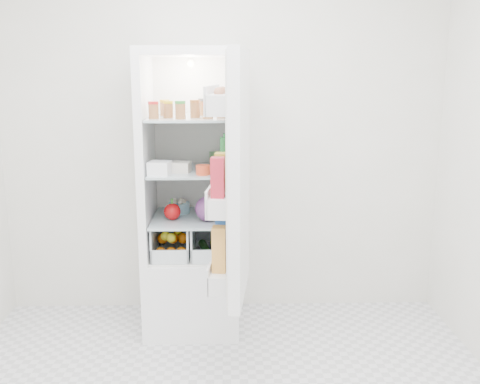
{
  "coord_description": "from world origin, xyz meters",
  "views": [
    {
      "loc": [
        0.03,
        -2.13,
        1.65
      ],
      "look_at": [
        0.11,
        0.95,
        0.96
      ],
      "focal_mm": 40.0,
      "sensor_mm": 36.0,
      "label": 1
    }
  ],
  "objects_px": {
    "red_cabbage": "(208,209)",
    "fridge_door": "(234,182)",
    "mushroom_bowl": "(179,208)",
    "refrigerator": "(192,227)"
  },
  "relations": [
    {
      "from": "refrigerator",
      "to": "fridge_door",
      "type": "bearing_deg",
      "value": -67.28
    },
    {
      "from": "red_cabbage",
      "to": "mushroom_bowl",
      "type": "height_order",
      "value": "red_cabbage"
    },
    {
      "from": "red_cabbage",
      "to": "fridge_door",
      "type": "distance_m",
      "value": 0.57
    },
    {
      "from": "red_cabbage",
      "to": "fridge_door",
      "type": "xyz_separation_m",
      "value": [
        0.16,
        -0.48,
        0.27
      ]
    },
    {
      "from": "red_cabbage",
      "to": "mushroom_bowl",
      "type": "xyz_separation_m",
      "value": [
        -0.2,
        0.21,
        -0.05
      ]
    },
    {
      "from": "mushroom_bowl",
      "to": "fridge_door",
      "type": "distance_m",
      "value": 0.84
    },
    {
      "from": "refrigerator",
      "to": "red_cabbage",
      "type": "distance_m",
      "value": 0.25
    },
    {
      "from": "refrigerator",
      "to": "fridge_door",
      "type": "distance_m",
      "value": 0.81
    },
    {
      "from": "red_cabbage",
      "to": "fridge_door",
      "type": "bearing_deg",
      "value": -71.88
    },
    {
      "from": "red_cabbage",
      "to": "mushroom_bowl",
      "type": "relative_size",
      "value": 1.11
    }
  ]
}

